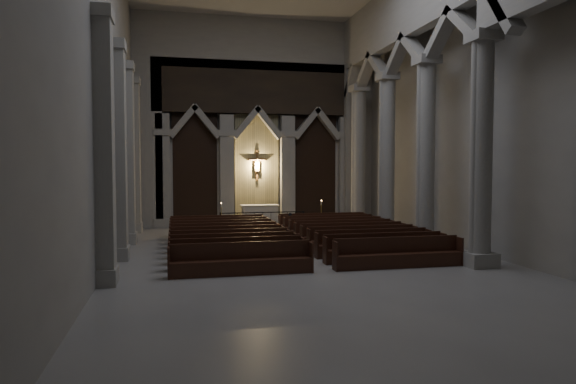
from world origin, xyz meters
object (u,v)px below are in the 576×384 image
(worshipper, at_px, (290,223))
(altar, at_px, (260,214))
(candle_stand_right, at_px, (321,221))
(candle_stand_left, at_px, (221,223))
(altar_rail, at_px, (263,217))
(pews, at_px, (292,241))

(worshipper, bearing_deg, altar, 128.56)
(candle_stand_right, bearing_deg, worshipper, -140.06)
(altar, distance_m, candle_stand_left, 2.88)
(altar, bearing_deg, worshipper, -74.06)
(altar, relative_size, candle_stand_right, 1.37)
(candle_stand_left, height_order, worshipper, candle_stand_left)
(altar_rail, relative_size, candle_stand_left, 3.11)
(candle_stand_left, distance_m, worshipper, 3.82)
(altar_rail, bearing_deg, candle_stand_left, -162.08)
(pews, bearing_deg, altar_rail, 90.00)
(altar_rail, bearing_deg, altar, 91.59)
(altar_rail, xyz_separation_m, candle_stand_left, (-2.36, -0.76, -0.20))
(candle_stand_left, relative_size, candle_stand_right, 0.97)
(altar, bearing_deg, altar_rail, -88.41)
(candle_stand_right, relative_size, worshipper, 1.46)
(worshipper, bearing_deg, candle_stand_left, 173.62)
(candle_stand_right, distance_m, worshipper, 2.83)
(altar_rail, distance_m, pews, 7.22)
(candle_stand_left, height_order, pews, candle_stand_left)
(pews, height_order, worshipper, worshipper)
(altar, bearing_deg, pews, -89.82)
(altar, distance_m, pews, 8.13)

